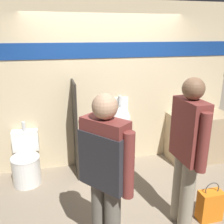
% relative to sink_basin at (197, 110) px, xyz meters
% --- Properties ---
extents(ground_plane, '(16.00, 16.00, 0.00)m').
position_rel_sink_basin_xyz_m(ground_plane, '(-1.58, -0.34, -0.91)').
color(ground_plane, gray).
extents(display_wall, '(4.43, 0.07, 2.70)m').
position_rel_sink_basin_xyz_m(display_wall, '(-1.58, 0.26, 0.45)').
color(display_wall, beige).
rests_on(display_wall, ground_plane).
extents(sink_counter, '(1.06, 0.59, 0.84)m').
position_rel_sink_basin_xyz_m(sink_counter, '(0.05, -0.06, -0.49)').
color(sink_counter, tan).
rests_on(sink_counter, ground_plane).
extents(sink_basin, '(0.33, 0.33, 0.28)m').
position_rel_sink_basin_xyz_m(sink_basin, '(0.00, 0.00, 0.00)').
color(sink_basin, white).
rests_on(sink_basin, sink_counter).
extents(cell_phone, '(0.07, 0.14, 0.01)m').
position_rel_sink_basin_xyz_m(cell_phone, '(-0.27, -0.18, -0.06)').
color(cell_phone, '#232328').
rests_on(cell_phone, sink_counter).
extents(divider_near_counter, '(0.03, 0.51, 1.52)m').
position_rel_sink_basin_xyz_m(divider_near_counter, '(-2.14, -0.02, -0.15)').
color(divider_near_counter, '#28231E').
rests_on(divider_near_counter, ground_plane).
extents(urinal_near_counter, '(0.32, 0.28, 1.21)m').
position_rel_sink_basin_xyz_m(urinal_near_counter, '(-1.36, 0.10, -0.12)').
color(urinal_near_counter, silver).
rests_on(urinal_near_counter, ground_plane).
extents(toilet, '(0.43, 0.59, 0.90)m').
position_rel_sink_basin_xyz_m(toilet, '(-2.92, -0.09, -0.60)').
color(toilet, white).
rests_on(toilet, ground_plane).
extents(person_in_vest, '(0.46, 0.50, 1.73)m').
position_rel_sink_basin_xyz_m(person_in_vest, '(-2.03, -1.72, 0.09)').
color(person_in_vest, '#666056').
rests_on(person_in_vest, ground_plane).
extents(person_with_lanyard, '(0.23, 0.62, 1.78)m').
position_rel_sink_basin_xyz_m(person_with_lanyard, '(-1.05, -1.48, 0.07)').
color(person_with_lanyard, gray).
rests_on(person_with_lanyard, ground_plane).
extents(shopping_bag, '(0.29, 0.16, 0.52)m').
position_rel_sink_basin_xyz_m(shopping_bag, '(-0.68, -1.51, -0.71)').
color(shopping_bag, orange).
rests_on(shopping_bag, ground_plane).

